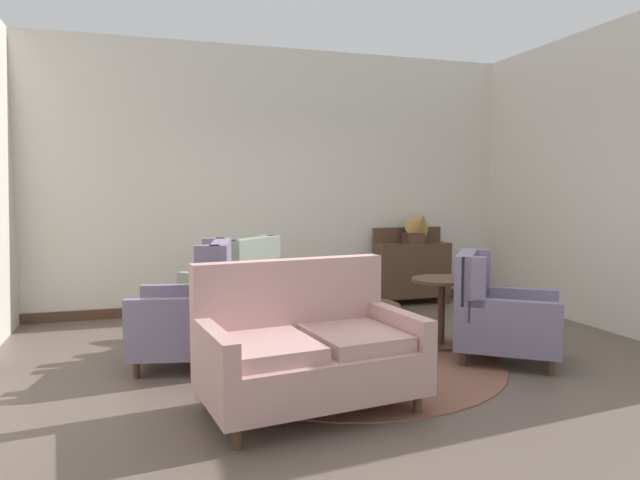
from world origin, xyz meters
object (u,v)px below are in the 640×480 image
(porcelain_vase, at_px, (360,287))
(armchair_foreground_right, at_px, (236,292))
(sideboard, at_px, (412,269))
(gramophone, at_px, (419,225))
(armchair_far_left, at_px, (498,315))
(side_table, at_px, (441,306))
(coffee_table, at_px, (354,313))
(settee, at_px, (307,350))
(armchair_beside_settee, at_px, (192,314))

(porcelain_vase, distance_m, armchair_foreground_right, 1.50)
(sideboard, distance_m, gramophone, 0.61)
(armchair_far_left, relative_size, sideboard, 1.12)
(armchair_far_left, xyz_separation_m, side_table, (-0.28, 0.52, 0.00))
(coffee_table, distance_m, settee, 1.45)
(armchair_foreground_right, relative_size, side_table, 1.63)
(porcelain_vase, xyz_separation_m, gramophone, (1.57, 1.87, 0.45))
(porcelain_vase, bearing_deg, settee, -125.79)
(porcelain_vase, bearing_deg, side_table, -8.31)
(coffee_table, relative_size, armchair_foreground_right, 0.79)
(gramophone, bearing_deg, armchair_far_left, -101.07)
(armchair_beside_settee, distance_m, gramophone, 3.67)
(settee, bearing_deg, armchair_beside_settee, 111.06)
(coffee_table, distance_m, sideboard, 2.53)
(porcelain_vase, bearing_deg, armchair_foreground_right, 132.56)
(armchair_beside_settee, bearing_deg, coffee_table, 98.88)
(armchair_beside_settee, bearing_deg, sideboard, 132.97)
(settee, relative_size, armchair_beside_settee, 1.45)
(porcelain_vase, distance_m, settee, 1.51)
(coffee_table, height_order, armchair_foreground_right, armchair_foreground_right)
(sideboard, bearing_deg, porcelain_vase, -127.82)
(armchair_beside_settee, bearing_deg, armchair_foreground_right, 163.17)
(settee, xyz_separation_m, gramophone, (2.44, 3.08, 0.66))
(armchair_foreground_right, bearing_deg, armchair_beside_settee, 17.32)
(armchair_beside_settee, relative_size, armchair_far_left, 0.95)
(porcelain_vase, bearing_deg, coffee_table, -175.77)
(armchair_far_left, height_order, side_table, armchair_far_left)
(porcelain_vase, bearing_deg, sideboard, 52.18)
(settee, height_order, side_table, settee)
(side_table, distance_m, gramophone, 2.23)
(settee, distance_m, armchair_foreground_right, 2.31)
(armchair_far_left, bearing_deg, armchair_foreground_right, 87.16)
(coffee_table, bearing_deg, settee, -123.97)
(coffee_table, height_order, sideboard, sideboard)
(settee, height_order, armchair_far_left, settee)
(coffee_table, relative_size, porcelain_vase, 2.29)
(armchair_far_left, relative_size, gramophone, 2.25)
(coffee_table, relative_size, gramophone, 1.71)
(armchair_beside_settee, xyz_separation_m, sideboard, (3.08, 1.90, 0.02))
(settee, bearing_deg, porcelain_vase, 46.85)
(gramophone, bearing_deg, armchair_foreground_right, -163.17)
(armchair_foreground_right, xyz_separation_m, armchair_far_left, (2.08, -1.73, -0.03))
(gramophone, bearing_deg, settee, -128.40)
(armchair_far_left, bearing_deg, settee, 143.21)
(settee, bearing_deg, sideboard, 45.59)
(coffee_table, bearing_deg, side_table, -7.45)
(porcelain_vase, height_order, side_table, porcelain_vase)
(porcelain_vase, distance_m, side_table, 0.84)
(gramophone, bearing_deg, side_table, -111.10)
(sideboard, bearing_deg, settee, -127.06)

